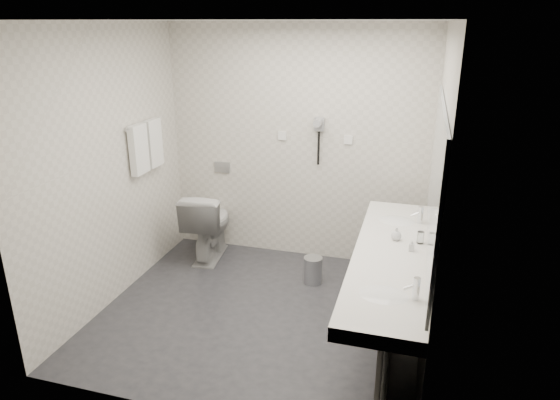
% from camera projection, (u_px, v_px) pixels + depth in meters
% --- Properties ---
extents(floor, '(2.80, 2.80, 0.00)m').
position_uv_depth(floor, '(260.00, 312.00, 4.52)').
color(floor, '#29292F').
rests_on(floor, ground).
extents(ceiling, '(2.80, 2.80, 0.00)m').
position_uv_depth(ceiling, '(255.00, 20.00, 3.67)').
color(ceiling, silver).
rests_on(ceiling, wall_back).
extents(wall_back, '(2.80, 0.00, 2.80)m').
position_uv_depth(wall_back, '(296.00, 146.00, 5.27)').
color(wall_back, silver).
rests_on(wall_back, floor).
extents(wall_front, '(2.80, 0.00, 2.80)m').
position_uv_depth(wall_front, '(187.00, 246.00, 2.92)').
color(wall_front, silver).
rests_on(wall_front, floor).
extents(wall_left, '(0.00, 2.60, 2.60)m').
position_uv_depth(wall_left, '(109.00, 168.00, 4.46)').
color(wall_left, silver).
rests_on(wall_left, floor).
extents(wall_right, '(0.00, 2.60, 2.60)m').
position_uv_depth(wall_right, '(434.00, 197.00, 3.73)').
color(wall_right, silver).
rests_on(wall_right, floor).
extents(vanity_counter, '(0.55, 2.20, 0.10)m').
position_uv_depth(vanity_counter, '(391.00, 258.00, 3.77)').
color(vanity_counter, white).
rests_on(vanity_counter, floor).
extents(vanity_panel, '(0.03, 2.15, 0.75)m').
position_uv_depth(vanity_panel, '(390.00, 307.00, 3.91)').
color(vanity_panel, gray).
rests_on(vanity_panel, floor).
extents(vanity_post_near, '(0.06, 0.06, 0.75)m').
position_uv_depth(vanity_post_near, '(382.00, 398.00, 2.96)').
color(vanity_post_near, silver).
rests_on(vanity_post_near, floor).
extents(vanity_post_far, '(0.06, 0.06, 0.75)m').
position_uv_depth(vanity_post_far, '(401.00, 252.00, 4.85)').
color(vanity_post_far, silver).
rests_on(vanity_post_far, floor).
extents(mirror, '(0.02, 2.20, 1.05)m').
position_uv_depth(mirror, '(435.00, 179.00, 3.49)').
color(mirror, '#B2BCC6').
rests_on(mirror, wall_right).
extents(basin_near, '(0.40, 0.31, 0.05)m').
position_uv_depth(basin_near, '(383.00, 297.00, 3.18)').
color(basin_near, white).
rests_on(basin_near, vanity_counter).
extents(basin_far, '(0.40, 0.31, 0.05)m').
position_uv_depth(basin_far, '(396.00, 222.00, 4.35)').
color(basin_far, white).
rests_on(basin_far, vanity_counter).
extents(faucet_near, '(0.04, 0.04, 0.15)m').
position_uv_depth(faucet_near, '(416.00, 289.00, 3.09)').
color(faucet_near, silver).
rests_on(faucet_near, vanity_counter).
extents(faucet_far, '(0.04, 0.04, 0.15)m').
position_uv_depth(faucet_far, '(420.00, 215.00, 4.27)').
color(faucet_far, silver).
rests_on(faucet_far, vanity_counter).
extents(soap_bottle_a, '(0.04, 0.04, 0.09)m').
position_uv_depth(soap_bottle_a, '(412.00, 245.00, 3.76)').
color(soap_bottle_a, white).
rests_on(soap_bottle_a, vanity_counter).
extents(soap_bottle_b, '(0.11, 0.11, 0.10)m').
position_uv_depth(soap_bottle_b, '(396.00, 234.00, 3.95)').
color(soap_bottle_b, white).
rests_on(soap_bottle_b, vanity_counter).
extents(glass_left, '(0.06, 0.06, 0.10)m').
position_uv_depth(glass_left, '(420.00, 238.00, 3.89)').
color(glass_left, silver).
rests_on(glass_left, vanity_counter).
extents(toilet, '(0.52, 0.81, 0.78)m').
position_uv_depth(toilet, '(208.00, 224.00, 5.48)').
color(toilet, white).
rests_on(toilet, floor).
extents(flush_plate, '(0.18, 0.02, 0.12)m').
position_uv_depth(flush_plate, '(222.00, 167.00, 5.58)').
color(flush_plate, '#B2B5BA').
rests_on(flush_plate, wall_back).
extents(pedal_bin, '(0.24, 0.24, 0.26)m').
position_uv_depth(pedal_bin, '(313.00, 271.00, 5.00)').
color(pedal_bin, '#B2B5BA').
rests_on(pedal_bin, floor).
extents(bin_lid, '(0.19, 0.19, 0.02)m').
position_uv_depth(bin_lid, '(313.00, 258.00, 4.95)').
color(bin_lid, '#B2B5BA').
rests_on(bin_lid, pedal_bin).
extents(towel_rail, '(0.02, 0.62, 0.02)m').
position_uv_depth(towel_rail, '(143.00, 124.00, 4.84)').
color(towel_rail, silver).
rests_on(towel_rail, wall_left).
extents(towel_near, '(0.07, 0.24, 0.48)m').
position_uv_depth(towel_near, '(139.00, 149.00, 4.79)').
color(towel_near, white).
rests_on(towel_near, towel_rail).
extents(towel_far, '(0.07, 0.24, 0.48)m').
position_uv_depth(towel_far, '(154.00, 143.00, 5.04)').
color(towel_far, white).
rests_on(towel_far, towel_rail).
extents(dryer_cradle, '(0.10, 0.04, 0.14)m').
position_uv_depth(dryer_cradle, '(319.00, 124.00, 5.09)').
color(dryer_cradle, gray).
rests_on(dryer_cradle, wall_back).
extents(dryer_barrel, '(0.08, 0.14, 0.08)m').
position_uv_depth(dryer_barrel, '(318.00, 122.00, 5.02)').
color(dryer_barrel, gray).
rests_on(dryer_barrel, dryer_cradle).
extents(dryer_cord, '(0.02, 0.02, 0.35)m').
position_uv_depth(dryer_cord, '(319.00, 148.00, 5.17)').
color(dryer_cord, black).
rests_on(dryer_cord, dryer_cradle).
extents(switch_plate_a, '(0.09, 0.02, 0.09)m').
position_uv_depth(switch_plate_a, '(282.00, 136.00, 5.27)').
color(switch_plate_a, white).
rests_on(switch_plate_a, wall_back).
extents(switch_plate_b, '(0.09, 0.02, 0.09)m').
position_uv_depth(switch_plate_b, '(348.00, 140.00, 5.08)').
color(switch_plate_b, white).
rests_on(switch_plate_b, wall_back).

